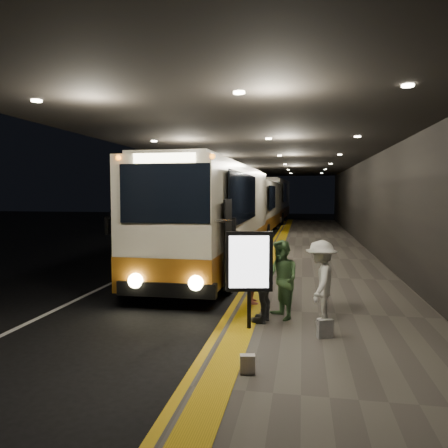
% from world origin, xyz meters
% --- Properties ---
extents(ground, '(90.00, 90.00, 0.00)m').
position_xyz_m(ground, '(0.00, 0.00, 0.00)').
color(ground, black).
extents(lane_line_white, '(0.12, 50.00, 0.01)m').
position_xyz_m(lane_line_white, '(-1.80, 5.00, 0.01)').
color(lane_line_white, silver).
rests_on(lane_line_white, ground).
extents(kerb_stripe_yellow, '(0.18, 50.00, 0.01)m').
position_xyz_m(kerb_stripe_yellow, '(2.35, 5.00, 0.01)').
color(kerb_stripe_yellow, gold).
rests_on(kerb_stripe_yellow, ground).
extents(sidewalk, '(4.50, 50.00, 0.15)m').
position_xyz_m(sidewalk, '(4.75, 5.00, 0.07)').
color(sidewalk, '#514C44').
rests_on(sidewalk, ground).
extents(tactile_strip, '(0.50, 50.00, 0.01)m').
position_xyz_m(tactile_strip, '(2.85, 5.00, 0.16)').
color(tactile_strip, gold).
rests_on(tactile_strip, sidewalk).
extents(terminal_wall, '(0.10, 50.00, 6.00)m').
position_xyz_m(terminal_wall, '(7.00, 5.00, 3.00)').
color(terminal_wall, black).
rests_on(terminal_wall, ground).
extents(support_columns, '(0.80, 24.80, 4.40)m').
position_xyz_m(support_columns, '(-1.50, 4.00, 2.20)').
color(support_columns, black).
rests_on(support_columns, ground).
extents(canopy, '(9.00, 50.00, 0.40)m').
position_xyz_m(canopy, '(2.50, 5.00, 4.60)').
color(canopy, black).
rests_on(canopy, support_columns).
extents(coach_main, '(2.72, 12.00, 3.72)m').
position_xyz_m(coach_main, '(0.87, 2.63, 1.79)').
color(coach_main, beige).
rests_on(coach_main, ground).
extents(coach_second, '(2.63, 11.19, 3.50)m').
position_xyz_m(coach_second, '(0.91, 16.65, 1.68)').
color(coach_second, beige).
rests_on(coach_second, ground).
extents(coach_third, '(2.98, 12.61, 3.94)m').
position_xyz_m(coach_third, '(1.08, 28.88, 1.89)').
color(coach_third, beige).
rests_on(coach_third, ground).
extents(passenger_boarding, '(0.59, 0.73, 1.74)m').
position_xyz_m(passenger_boarding, '(2.85, -2.58, 1.02)').
color(passenger_boarding, '#B45B54').
rests_on(passenger_boarding, sidewalk).
extents(passenger_waiting_green, '(0.83, 0.95, 1.66)m').
position_xyz_m(passenger_waiting_green, '(3.59, -3.79, 0.98)').
color(passenger_waiting_green, '#456D3C').
rests_on(passenger_waiting_green, sidewalk).
extents(passenger_waiting_white, '(0.67, 1.16, 1.69)m').
position_xyz_m(passenger_waiting_white, '(4.40, -3.89, 1.00)').
color(passenger_waiting_white, white).
rests_on(passenger_waiting_white, sidewalk).
extents(passenger_waiting_grey, '(0.75, 1.13, 1.78)m').
position_xyz_m(passenger_waiting_grey, '(3.23, -4.05, 1.04)').
color(passenger_waiting_grey, '#4B4C50').
rests_on(passenger_waiting_grey, sidewalk).
extents(bag_polka, '(0.31, 0.21, 0.34)m').
position_xyz_m(bag_polka, '(4.44, -4.86, 0.32)').
color(bag_polka, black).
rests_on(bag_polka, sidewalk).
extents(bag_plain, '(0.24, 0.17, 0.28)m').
position_xyz_m(bag_plain, '(3.23, -6.67, 0.29)').
color(bag_plain, silver).
rests_on(bag_plain, sidewalk).
extents(info_sign, '(0.91, 0.28, 1.91)m').
position_xyz_m(info_sign, '(3.00, -4.57, 1.44)').
color(info_sign, black).
rests_on(info_sign, sidewalk).
extents(stanchion_post, '(0.05, 0.05, 1.14)m').
position_xyz_m(stanchion_post, '(2.75, -2.32, 0.72)').
color(stanchion_post, black).
rests_on(stanchion_post, sidewalk).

